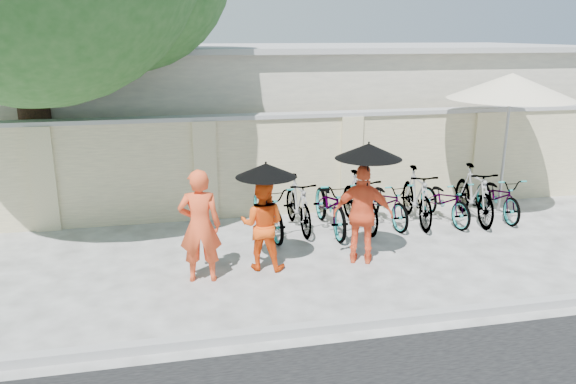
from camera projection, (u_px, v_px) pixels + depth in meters
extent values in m
plane|color=silver|center=(287.00, 277.00, 8.65)|extent=(80.00, 80.00, 0.00)
cube|color=#9A9A9A|center=(315.00, 328.00, 7.04)|extent=(40.00, 0.16, 0.12)
cube|color=beige|center=(302.00, 165.00, 11.59)|extent=(20.00, 0.30, 2.00)
cube|color=beige|center=(306.00, 111.00, 15.21)|extent=(14.00, 6.00, 3.20)
cylinder|color=#3A2315|center=(34.00, 110.00, 10.88)|extent=(0.60, 0.60, 4.40)
imported|color=#FC5125|center=(200.00, 226.00, 8.33)|extent=(0.67, 0.48, 1.74)
imported|color=#FF5311|center=(263.00, 225.00, 8.81)|extent=(0.86, 0.77, 1.46)
cylinder|color=black|center=(266.00, 195.00, 8.61)|extent=(0.02, 0.02, 0.80)
cone|color=black|center=(266.00, 170.00, 8.50)|extent=(0.94, 0.94, 0.21)
imported|color=#FF5C2D|center=(363.00, 215.00, 9.02)|extent=(1.04, 0.72, 1.63)
cylinder|color=black|center=(367.00, 181.00, 8.79)|extent=(0.02, 0.02, 0.95)
cone|color=black|center=(369.00, 151.00, 8.66)|extent=(1.05, 1.05, 0.24)
cylinder|color=#9A9A9A|center=(498.00, 214.00, 11.52)|extent=(0.55, 0.55, 0.11)
cylinder|color=#969696|center=(504.00, 154.00, 11.18)|extent=(0.06, 0.06, 2.60)
cone|color=beige|center=(511.00, 86.00, 10.82)|extent=(3.16, 3.16, 0.50)
imported|color=#969696|center=(268.00, 208.00, 10.42)|extent=(0.86, 1.95, 0.99)
imported|color=#969696|center=(298.00, 204.00, 10.62)|extent=(0.55, 1.73, 1.03)
imported|color=#969696|center=(331.00, 204.00, 10.58)|extent=(0.69, 1.96, 1.03)
imported|color=#969696|center=(360.00, 201.00, 10.74)|extent=(0.60, 1.80, 1.07)
imported|color=#969696|center=(386.00, 202.00, 10.99)|extent=(0.80, 1.76, 0.89)
imported|color=#969696|center=(417.00, 196.00, 10.99)|extent=(0.73, 1.87, 1.09)
imported|color=#969696|center=(445.00, 200.00, 11.11)|extent=(0.79, 1.73, 0.88)
imported|color=#969696|center=(474.00, 194.00, 11.15)|extent=(0.73, 1.88, 1.10)
imported|color=#969696|center=(498.00, 196.00, 11.37)|extent=(0.66, 1.71, 0.88)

